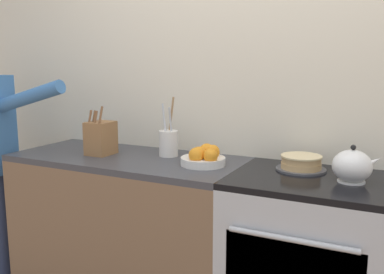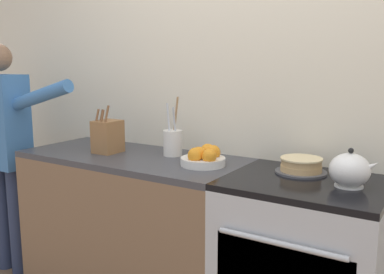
# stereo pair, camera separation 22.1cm
# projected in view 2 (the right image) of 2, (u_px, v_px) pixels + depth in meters

# --- Properties ---
(wall_back) EXTENTS (8.00, 0.04, 2.60)m
(wall_back) POSITION_uv_depth(u_px,v_px,m) (267.00, 86.00, 2.32)
(wall_back) COLOR silver
(wall_back) RESTS_ON ground_plane
(counter_cabinet) EXTENTS (1.35, 0.60, 0.89)m
(counter_cabinet) POSITION_uv_depth(u_px,v_px,m) (134.00, 227.00, 2.57)
(counter_cabinet) COLOR brown
(counter_cabinet) RESTS_ON ground_plane
(stove_range) EXTENTS (0.72, 0.63, 0.89)m
(stove_range) POSITION_uv_depth(u_px,v_px,m) (302.00, 271.00, 2.03)
(stove_range) COLOR #B7BABF
(stove_range) RESTS_ON ground_plane
(layer_cake) EXTENTS (0.25, 0.25, 0.08)m
(layer_cake) POSITION_uv_depth(u_px,v_px,m) (301.00, 166.00, 2.08)
(layer_cake) COLOR #4C4C51
(layer_cake) RESTS_ON stove_range
(tea_kettle) EXTENTS (0.21, 0.17, 0.17)m
(tea_kettle) POSITION_uv_depth(u_px,v_px,m) (350.00, 170.00, 1.84)
(tea_kettle) COLOR white
(tea_kettle) RESTS_ON stove_range
(knife_block) EXTENTS (0.13, 0.16, 0.29)m
(knife_block) POSITION_uv_depth(u_px,v_px,m) (108.00, 136.00, 2.54)
(knife_block) COLOR olive
(knife_block) RESTS_ON counter_cabinet
(utensil_crock) EXTENTS (0.11, 0.11, 0.34)m
(utensil_crock) POSITION_uv_depth(u_px,v_px,m) (173.00, 142.00, 2.46)
(utensil_crock) COLOR silver
(utensil_crock) RESTS_ON counter_cabinet
(fruit_bowl) EXTENTS (0.24, 0.24, 0.11)m
(fruit_bowl) POSITION_uv_depth(u_px,v_px,m) (204.00, 157.00, 2.23)
(fruit_bowl) COLOR silver
(fruit_bowl) RESTS_ON counter_cabinet
(person_baker) EXTENTS (0.90, 0.20, 1.54)m
(person_baker) POSITION_uv_depth(u_px,v_px,m) (5.00, 140.00, 2.82)
(person_baker) COLOR #283351
(person_baker) RESTS_ON ground_plane
(dining_chair) EXTENTS (0.40, 0.40, 0.84)m
(dining_chair) POSITION_uv_depth(u_px,v_px,m) (3.00, 176.00, 3.61)
(dining_chair) COLOR #232328
(dining_chair) RESTS_ON ground_plane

